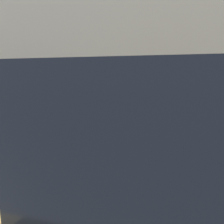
% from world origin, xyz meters
% --- Properties ---
extents(sidewalk, '(24.00, 2.80, 0.12)m').
position_xyz_m(sidewalk, '(0.00, 2.20, 0.06)').
color(sidewalk, '#ADAAA3').
rests_on(sidewalk, ground_plane).
extents(building_facade, '(24.00, 0.30, 6.23)m').
position_xyz_m(building_facade, '(0.00, 5.29, 3.11)').
color(building_facade, beige).
rests_on(building_facade, ground_plane).
extents(parking_meter, '(0.18, 0.14, 1.60)m').
position_xyz_m(parking_meter, '(0.00, 1.09, 1.26)').
color(parking_meter, gray).
rests_on(parking_meter, sidewalk).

